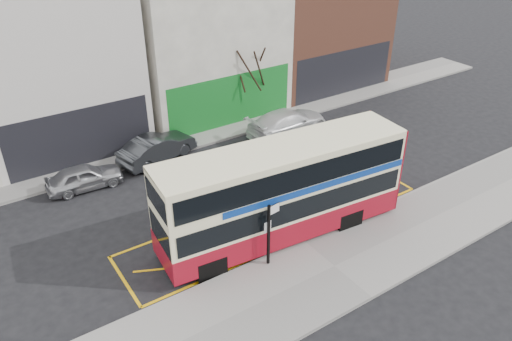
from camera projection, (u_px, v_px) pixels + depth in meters
ground at (298, 238)px, 20.92m from camera, size 120.00×120.00×0.00m
pavement at (334, 267)px, 19.23m from camera, size 40.00×4.00×0.15m
kerb at (303, 241)px, 20.61m from camera, size 40.00×0.15×0.15m
far_pavement at (181, 139)px, 28.78m from camera, size 50.00×3.00×0.15m
road_markings at (275, 219)px, 22.06m from camera, size 14.00×3.40×0.01m
terrace_left at (45, 48)px, 26.37m from camera, size 8.00×8.01×11.80m
terrace_green_shop at (197, 29)px, 30.81m from camera, size 9.00×8.01×11.30m
terrace_right at (310, 18)px, 35.38m from camera, size 9.00×8.01×10.30m
double_decker_bus at (284, 190)px, 20.07m from camera, size 10.61×3.35×4.17m
bus_stop_post at (270, 228)px, 18.54m from camera, size 0.68×0.14×2.70m
car_silver at (84, 177)px, 24.05m from camera, size 3.67×1.64×1.23m
car_grey at (157, 148)px, 26.44m from camera, size 4.59×2.60×1.43m
car_white at (287, 122)px, 29.16m from camera, size 5.30×2.49×1.50m
street_tree_right at (248, 57)px, 29.27m from camera, size 2.74×2.74×5.92m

